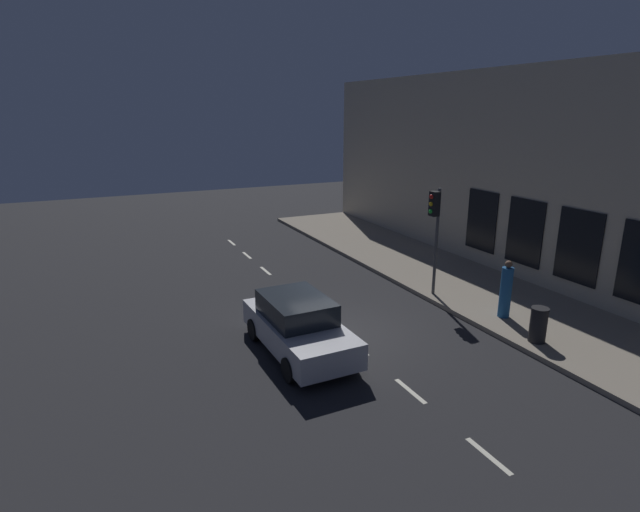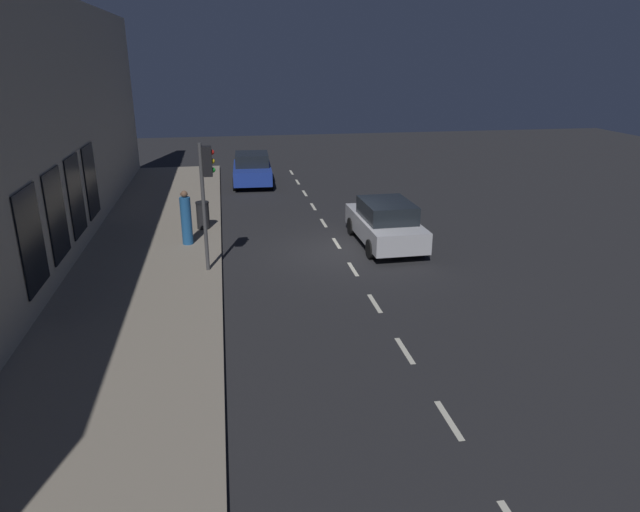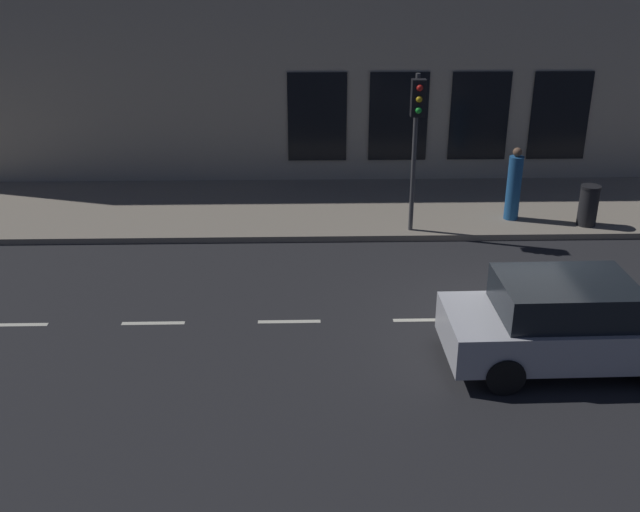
% 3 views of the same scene
% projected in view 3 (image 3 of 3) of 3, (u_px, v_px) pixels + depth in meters
% --- Properties ---
extents(ground_plane, '(60.00, 60.00, 0.00)m').
position_uv_depth(ground_plane, '(507.00, 319.00, 14.52)').
color(ground_plane, '#232326').
extents(sidewalk, '(4.50, 32.00, 0.15)m').
position_uv_depth(sidewalk, '(448.00, 207.00, 20.22)').
color(sidewalk, gray).
rests_on(sidewalk, ground).
extents(building_facade, '(0.65, 32.00, 8.10)m').
position_uv_depth(building_facade, '(441.00, 42.00, 20.99)').
color(building_facade, '#B2A893').
rests_on(building_facade, ground).
extents(lane_centre_line, '(0.12, 27.20, 0.01)m').
position_uv_depth(lane_centre_line, '(558.00, 318.00, 14.54)').
color(lane_centre_line, beige).
rests_on(lane_centre_line, ground).
extents(traffic_light, '(0.45, 0.32, 3.79)m').
position_uv_depth(traffic_light, '(417.00, 119.00, 17.25)').
color(traffic_light, '#424244').
rests_on(traffic_light, sidewalk).
extents(parked_car_1, '(1.96, 4.30, 1.58)m').
position_uv_depth(parked_car_1, '(569.00, 323.00, 12.73)').
color(parked_car_1, '#B7B7BC').
rests_on(parked_car_1, ground).
extents(pedestrian_0, '(0.43, 0.43, 1.85)m').
position_uv_depth(pedestrian_0, '(514.00, 186.00, 18.84)').
color(pedestrian_0, '#1E5189').
rests_on(pedestrian_0, sidewalk).
extents(trash_bin, '(0.49, 0.49, 1.02)m').
position_uv_depth(trash_bin, '(588.00, 205.00, 18.57)').
color(trash_bin, black).
rests_on(trash_bin, sidewalk).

